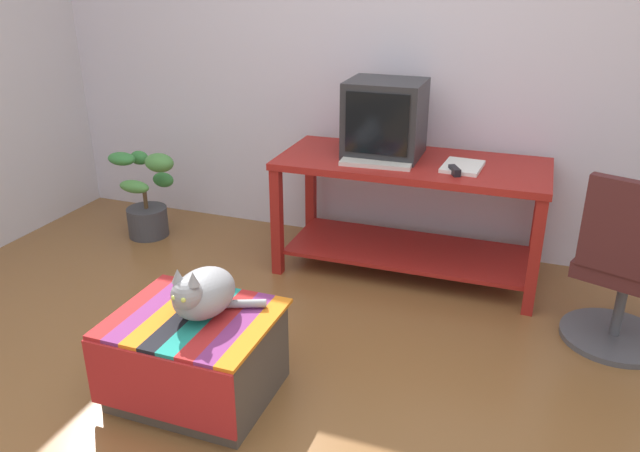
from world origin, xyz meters
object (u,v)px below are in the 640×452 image
book (462,167)px  stapler (454,171)px  tv_monitor (385,119)px  potted_plant (147,201)px  ottoman_with_blanket (196,356)px  cat (202,293)px  keyboard (376,163)px  desk (410,197)px  office_chair (624,275)px

book → stapler: stapler is taller
book → tv_monitor: bearing=171.8°
potted_plant → tv_monitor: bearing=5.4°
ottoman_with_blanket → cat: size_ratio=1.91×
keyboard → potted_plant: keyboard is taller
desk → potted_plant: desk is taller
tv_monitor → stapler: (0.45, -0.22, -0.19)m
potted_plant → stapler: bearing=-1.8°
potted_plant → stapler: 2.11m
ottoman_with_blanket → cat: (0.04, 0.03, 0.30)m
tv_monitor → book: tv_monitor is taller
desk → keyboard: 0.33m
potted_plant → office_chair: (2.93, -0.35, 0.13)m
desk → tv_monitor: size_ratio=3.52×
tv_monitor → book: bearing=-12.4°
keyboard → ottoman_with_blanket: keyboard is taller
keyboard → cat: (-0.37, -1.32, -0.22)m
stapler → tv_monitor: bearing=126.4°
ottoman_with_blanket → potted_plant: (-1.20, 1.40, 0.06)m
cat → desk: bearing=72.2°
keyboard → cat: 1.38m
book → office_chair: office_chair is taller
ottoman_with_blanket → potted_plant: 1.84m
tv_monitor → cat: (-0.36, -1.52, -0.42)m
tv_monitor → keyboard: 0.29m
book → stapler: (-0.03, -0.12, 0.01)m
potted_plant → stapler: (2.05, -0.06, 0.46)m
desk → stapler: size_ratio=14.10×
stapler → office_chair: bearing=-45.9°
desk → stapler: (0.27, -0.16, 0.24)m
ottoman_with_blanket → cat: 0.30m
keyboard → potted_plant: bearing=173.9°
book → potted_plant: 2.13m
desk → stapler: bearing=-32.6°
keyboard → stapler: (0.44, -0.01, 0.01)m
office_chair → stapler: office_chair is taller
ottoman_with_blanket → cat: bearing=36.9°
book → stapler: 0.12m
desk → book: book is taller
potted_plant → office_chair: 2.95m
tv_monitor → desk: bearing=-16.6°
office_chair → ottoman_with_blanket: bearing=50.8°
desk → cat: bearing=-111.2°
desk → tv_monitor: 0.47m
cat → stapler: (0.81, 1.30, 0.23)m
office_chair → potted_plant: bearing=12.7°
tv_monitor → keyboard: tv_monitor is taller
keyboard → potted_plant: size_ratio=0.66×
ottoman_with_blanket → stapler: size_ratio=6.10×
desk → keyboard: (-0.17, -0.15, 0.23)m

